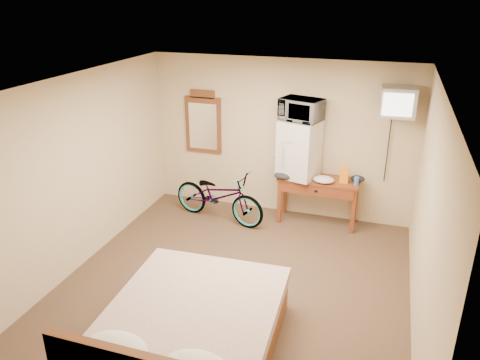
{
  "coord_description": "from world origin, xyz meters",
  "views": [
    {
      "loc": [
        1.6,
        -4.64,
        3.44
      ],
      "look_at": [
        -0.1,
        0.58,
        1.19
      ],
      "focal_mm": 35.0,
      "sensor_mm": 36.0,
      "label": 1
    }
  ],
  "objects_px": {
    "desk": "(318,187)",
    "wall_mirror": "(203,123)",
    "microwave": "(301,110)",
    "bicycle": "(219,195)",
    "mini_fridge": "(299,149)",
    "bed": "(186,339)",
    "crt_television": "(398,102)",
    "blue_cup": "(356,181)"
  },
  "relations": [
    {
      "from": "mini_fridge",
      "to": "blue_cup",
      "type": "xyz_separation_m",
      "value": [
        0.89,
        -0.08,
        -0.38
      ]
    },
    {
      "from": "blue_cup",
      "to": "bed",
      "type": "bearing_deg",
      "value": -111.02
    },
    {
      "from": "crt_television",
      "to": "wall_mirror",
      "type": "bearing_deg",
      "value": 175.2
    },
    {
      "from": "blue_cup",
      "to": "crt_television",
      "type": "bearing_deg",
      "value": 8.44
    },
    {
      "from": "crt_television",
      "to": "bicycle",
      "type": "relative_size",
      "value": 0.37
    },
    {
      "from": "desk",
      "to": "microwave",
      "type": "relative_size",
      "value": 2.09
    },
    {
      "from": "bicycle",
      "to": "bed",
      "type": "height_order",
      "value": "bed"
    },
    {
      "from": "microwave",
      "to": "bed",
      "type": "xyz_separation_m",
      "value": [
        -0.39,
        -3.41,
        -1.51
      ]
    },
    {
      "from": "crt_television",
      "to": "bed",
      "type": "distance_m",
      "value": 4.17
    },
    {
      "from": "blue_cup",
      "to": "bicycle",
      "type": "height_order",
      "value": "blue_cup"
    },
    {
      "from": "crt_television",
      "to": "mini_fridge",
      "type": "bearing_deg",
      "value": 179.29
    },
    {
      "from": "blue_cup",
      "to": "bicycle",
      "type": "bearing_deg",
      "value": -171.63
    },
    {
      "from": "mini_fridge",
      "to": "microwave",
      "type": "xyz_separation_m",
      "value": [
        0.0,
        0.0,
        0.61
      ]
    },
    {
      "from": "microwave",
      "to": "mini_fridge",
      "type": "bearing_deg",
      "value": -107.55
    },
    {
      "from": "mini_fridge",
      "to": "bicycle",
      "type": "height_order",
      "value": "mini_fridge"
    },
    {
      "from": "mini_fridge",
      "to": "bed",
      "type": "bearing_deg",
      "value": -96.48
    },
    {
      "from": "microwave",
      "to": "bed",
      "type": "bearing_deg",
      "value": -80.28
    },
    {
      "from": "bed",
      "to": "bicycle",
      "type": "bearing_deg",
      "value": 104.56
    },
    {
      "from": "wall_mirror",
      "to": "bed",
      "type": "distance_m",
      "value": 4.01
    },
    {
      "from": "bicycle",
      "to": "bed",
      "type": "relative_size",
      "value": 0.71
    },
    {
      "from": "blue_cup",
      "to": "crt_television",
      "type": "relative_size",
      "value": 0.21
    },
    {
      "from": "microwave",
      "to": "bed",
      "type": "distance_m",
      "value": 3.75
    },
    {
      "from": "wall_mirror",
      "to": "desk",
      "type": "bearing_deg",
      "value": -7.73
    },
    {
      "from": "microwave",
      "to": "desk",
      "type": "bearing_deg",
      "value": 10.1
    },
    {
      "from": "desk",
      "to": "wall_mirror",
      "type": "height_order",
      "value": "wall_mirror"
    },
    {
      "from": "crt_television",
      "to": "blue_cup",
      "type": "bearing_deg",
      "value": -171.56
    },
    {
      "from": "crt_television",
      "to": "bicycle",
      "type": "distance_m",
      "value": 2.99
    },
    {
      "from": "bicycle",
      "to": "mini_fridge",
      "type": "bearing_deg",
      "value": -59.77
    },
    {
      "from": "mini_fridge",
      "to": "bed",
      "type": "relative_size",
      "value": 0.39
    },
    {
      "from": "mini_fridge",
      "to": "wall_mirror",
      "type": "xyz_separation_m",
      "value": [
        -1.66,
        0.23,
        0.2
      ]
    },
    {
      "from": "desk",
      "to": "bicycle",
      "type": "xyz_separation_m",
      "value": [
        -1.5,
        -0.35,
        -0.2
      ]
    },
    {
      "from": "mini_fridge",
      "to": "blue_cup",
      "type": "relative_size",
      "value": 7.28
    },
    {
      "from": "bicycle",
      "to": "bed",
      "type": "xyz_separation_m",
      "value": [
        0.78,
        -3.02,
        -0.13
      ]
    },
    {
      "from": "desk",
      "to": "blue_cup",
      "type": "xyz_separation_m",
      "value": [
        0.56,
        -0.05,
        0.19
      ]
    },
    {
      "from": "crt_television",
      "to": "bed",
      "type": "xyz_separation_m",
      "value": [
        -1.72,
        -3.39,
        -1.72
      ]
    },
    {
      "from": "wall_mirror",
      "to": "bed",
      "type": "relative_size",
      "value": 0.47
    },
    {
      "from": "blue_cup",
      "to": "crt_television",
      "type": "height_order",
      "value": "crt_television"
    },
    {
      "from": "desk",
      "to": "blue_cup",
      "type": "distance_m",
      "value": 0.6
    },
    {
      "from": "blue_cup",
      "to": "wall_mirror",
      "type": "height_order",
      "value": "wall_mirror"
    },
    {
      "from": "desk",
      "to": "bicycle",
      "type": "bearing_deg",
      "value": -166.87
    },
    {
      "from": "desk",
      "to": "blue_cup",
      "type": "bearing_deg",
      "value": -4.73
    },
    {
      "from": "blue_cup",
      "to": "crt_television",
      "type": "distance_m",
      "value": 1.28
    }
  ]
}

